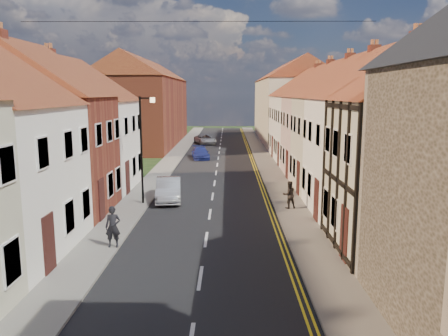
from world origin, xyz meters
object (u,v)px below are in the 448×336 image
car_far (200,153)px  pedestrian_left (113,227)px  car_mid (168,189)px  lamppost (143,143)px  pedestrian_right (289,195)px  car_distant (205,139)px

car_far → pedestrian_left: 25.05m
car_mid → car_far: 16.72m
lamppost → car_mid: size_ratio=1.48×
lamppost → car_mid: lamppost is taller
lamppost → pedestrian_left: size_ratio=3.56×
car_far → pedestrian_right: (5.99, -18.83, 0.31)m
car_far → pedestrian_left: size_ratio=2.29×
lamppost → pedestrian_right: size_ratio=4.01×
car_distant → car_mid: bearing=-110.2°
pedestrian_left → pedestrian_right: 10.06m
car_mid → pedestrian_right: bearing=-23.7°
car_far → car_mid: bearing=-100.9°
car_distant → pedestrian_left: (-1.79, -37.24, 0.37)m
car_far → pedestrian_right: pedestrian_right is taller
car_distant → pedestrian_left: 37.29m
pedestrian_right → car_far: bearing=-87.2°
pedestrian_right → car_mid: bearing=-32.2°
pedestrian_left → car_mid: bearing=80.0°
lamppost → car_mid: bearing=39.9°
car_mid → pedestrian_left: size_ratio=2.40×
car_far → pedestrian_left: pedestrian_left is taller
car_distant → pedestrian_left: pedestrian_left is taller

